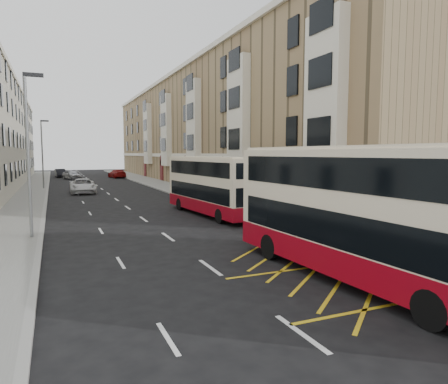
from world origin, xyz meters
name	(u,v)px	position (x,y,z in m)	size (l,w,h in m)	color
ground	(261,304)	(0.00, 0.00, 0.00)	(200.00, 200.00, 0.00)	black
pavement_right	(192,193)	(8.00, 30.00, 0.07)	(4.00, 120.00, 0.15)	slate
pavement_left	(28,200)	(-7.50, 30.00, 0.07)	(3.00, 120.00, 0.15)	slate
kerb_right	(173,194)	(6.00, 30.00, 0.07)	(0.25, 120.00, 0.15)	gray
kerb_left	(46,199)	(-6.00, 30.00, 0.07)	(0.25, 120.00, 0.15)	gray
road_markings	(98,186)	(0.00, 45.00, 0.01)	(10.00, 110.00, 0.01)	silver
terrace_right	(202,131)	(14.88, 45.38, 7.52)	(10.75, 79.00, 15.25)	#937C55
guard_railing	(319,226)	(6.25, 5.75, 0.86)	(0.06, 6.56, 1.01)	#B61909
street_lamp_near	(29,146)	(-6.35, 12.00, 4.64)	(0.93, 0.18, 8.00)	slate
street_lamp_far	(43,150)	(-6.35, 42.00, 4.64)	(0.93, 0.18, 8.00)	slate
double_decker_front	(359,213)	(3.99, 0.58, 2.30)	(3.14, 11.45, 4.52)	#FBE9C5
double_decker_rear	(212,186)	(4.71, 15.84, 2.06)	(3.21, 10.33, 4.05)	#FBE9C5
pedestrian_far	(394,230)	(8.09, 2.96, 0.99)	(0.99, 0.41, 1.69)	black
white_van	(83,186)	(-2.42, 35.53, 0.78)	(2.58, 5.59, 1.55)	silver
car_silver	(72,175)	(-2.50, 59.96, 0.77)	(1.83, 4.55, 1.55)	#AAACB2
car_dark	(60,173)	(-4.14, 66.87, 0.75)	(1.59, 4.56, 1.50)	black
car_red	(117,174)	(4.92, 61.47, 0.74)	(2.07, 5.08, 1.48)	maroon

